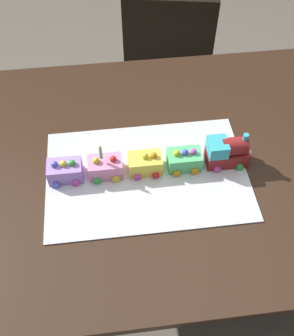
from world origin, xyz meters
name	(u,v)px	position (x,y,z in m)	size (l,w,h in m)	color
ground_plane	(152,262)	(0.00, 0.00, 0.00)	(8.00, 8.00, 0.00)	#6B6054
dining_table	(154,180)	(0.00, 0.00, 0.63)	(1.40, 1.00, 0.74)	#382316
chair	(168,61)	(-0.18, -0.83, 0.47)	(0.47, 0.47, 0.86)	black
cake_board	(147,175)	(0.03, 0.06, 0.74)	(0.60, 0.40, 0.00)	silver
cake_locomotive	(227,152)	(-0.21, 0.04, 0.79)	(0.14, 0.08, 0.12)	maroon
cake_car_flatbed_mint_green	(184,159)	(-0.08, 0.04, 0.77)	(0.10, 0.08, 0.07)	#59CC7A
cake_car_caboose_lemon	(145,163)	(0.03, 0.04, 0.77)	(0.10, 0.08, 0.07)	#F4E04C
cake_car_hopper_bubblegum	(105,167)	(0.15, 0.04, 0.77)	(0.10, 0.08, 0.07)	pink
cake_car_tanker_lavender	(65,171)	(0.27, 0.04, 0.77)	(0.10, 0.08, 0.07)	#AD84E0
birthday_candle	(101,152)	(0.16, 0.04, 0.84)	(0.01, 0.01, 0.05)	#66D872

